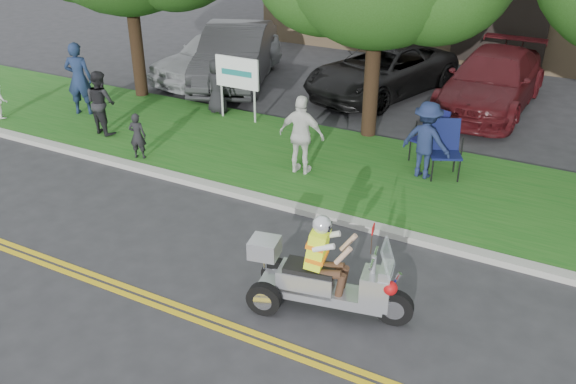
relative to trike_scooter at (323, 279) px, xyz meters
The scene contains 20 objects.
ground 2.50m from the trike_scooter, 167.77° to the right, with size 120.00×120.00×0.00m, color #28282B.
centerline_near 2.68m from the trike_scooter, 155.29° to the right, with size 60.00×0.10×0.01m, color gold.
centerline_far 2.62m from the trike_scooter, 158.55° to the right, with size 60.00×0.10×0.01m, color gold.
curb 3.51m from the trike_scooter, 133.25° to the left, with size 60.00×0.25×0.12m, color #A8A89E.
grass_verge 5.28m from the trike_scooter, 116.97° to the left, with size 60.00×4.00×0.10m, color #175416.
business_sign 8.09m from the trike_scooter, 130.97° to the left, with size 1.25×0.06×1.75m.
trike_scooter is the anchor object (origin of this frame).
lawn_chair_a 5.91m from the trike_scooter, 91.19° to the left, with size 0.77×0.79×1.16m.
lawn_chair_b 5.30m from the trike_scooter, 86.33° to the left, with size 0.84×0.86×1.19m.
spectator_adult_left 10.26m from the trike_scooter, 153.97° to the left, with size 0.70×0.46×1.92m, color #192748.
spectator_adult_mid 8.57m from the trike_scooter, 154.40° to the left, with size 0.76×0.59×1.56m, color black.
spectator_adult_right 4.61m from the trike_scooter, 120.75° to the left, with size 1.00×0.42×1.70m, color white.
spectator_chair_a 5.01m from the trike_scooter, 89.81° to the left, with size 1.06×0.61×1.64m, color #182244.
spectator_chair_b 8.71m from the trike_scooter, 133.95° to the left, with size 0.72×0.47×1.47m, color black.
child_left 6.61m from the trike_scooter, 153.88° to the left, with size 0.39×0.25×1.06m, color black.
child_right 11.36m from the trike_scooter, 163.34° to the left, with size 0.44×0.34×0.90m, color white.
parked_car_far_left 12.07m from the trike_scooter, 131.22° to the left, with size 1.86×4.63×1.58m, color #9B9DA1.
parked_car_left 11.62m from the trike_scooter, 128.60° to the left, with size 1.88×5.38×1.77m, color #292A2C.
parked_car_mid 10.49m from the trike_scooter, 105.69° to the left, with size 2.38×5.16×1.43m, color black.
parked_car_right 10.39m from the trike_scooter, 88.46° to the left, with size 2.17×5.34×1.55m, color #4A1115.
Camera 1 is at (5.37, -6.16, 5.75)m, focal length 38.00 mm.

